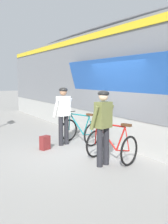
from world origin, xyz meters
TOP-DOWN VIEW (x-y plane):
  - ground_plane at (0.00, 0.00)m, footprint 80.00×80.00m
  - train_car at (2.77, 1.84)m, footprint 3.26×17.66m
  - cyclist_near_in_white at (-0.03, 1.12)m, footprint 0.66×0.41m
  - cyclist_far_in_olive at (-0.09, -1.13)m, footprint 0.66×0.41m
  - bicycle_near_teal at (0.49, 1.01)m, footprint 0.99×1.23m
  - bicycle_far_red at (0.28, -0.97)m, footprint 1.02×1.24m
  - backpack_on_platform at (-0.74, 0.87)m, footprint 0.33×0.27m

SIDE VIEW (x-z plane):
  - ground_plane at x=0.00m, z-range 0.00..0.00m
  - backpack_on_platform at x=-0.74m, z-range 0.00..0.40m
  - bicycle_near_teal at x=0.49m, z-range -0.09..0.89m
  - bicycle_far_red at x=0.28m, z-range -0.09..0.89m
  - cyclist_near_in_white at x=-0.03m, z-range 0.17..1.94m
  - cyclist_far_in_olive at x=-0.09m, z-range 0.17..1.94m
  - train_car at x=2.77m, z-range 0.03..3.91m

